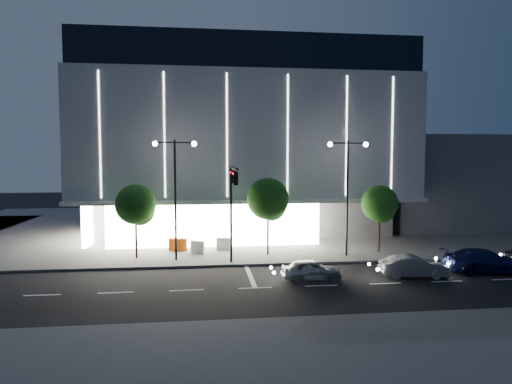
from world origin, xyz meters
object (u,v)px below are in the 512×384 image
at_px(car_second, 414,266).
at_px(street_lamp_east, 348,180).
at_px(barrier_c, 176,244).
at_px(traffic_mast, 232,197).
at_px(tree_right, 380,206).
at_px(street_lamp_west, 175,181).
at_px(tree_left, 136,207).
at_px(barrier_b, 198,247).
at_px(car_lead, 311,270).
at_px(barrier_a, 180,245).
at_px(tree_mid, 268,201).
at_px(barrier_d, 223,244).
at_px(car_third, 485,261).

bearing_deg(car_second, street_lamp_east, 27.22).
distance_m(street_lamp_east, barrier_c, 14.66).
height_order(traffic_mast, tree_right, traffic_mast).
relative_size(traffic_mast, tree_right, 1.28).
bearing_deg(street_lamp_west, car_second, -22.17).
relative_size(tree_left, car_second, 1.34).
relative_size(traffic_mast, barrier_c, 6.43).
bearing_deg(barrier_b, car_lead, -24.10).
xyz_separation_m(barrier_a, barrier_b, (1.42, -1.08, 0.00)).
xyz_separation_m(street_lamp_east, barrier_a, (-12.86, 3.20, -5.31)).
distance_m(traffic_mast, tree_mid, 4.82).
relative_size(barrier_c, barrier_d, 1.00).
relative_size(street_lamp_west, car_second, 2.11).
bearing_deg(traffic_mast, barrier_c, 124.51).
relative_size(street_lamp_east, tree_right, 1.63).
height_order(car_lead, car_second, car_second).
bearing_deg(tree_left, traffic_mast, -27.84).
xyz_separation_m(street_lamp_west, car_lead, (8.72, -6.13, -5.31)).
bearing_deg(tree_right, street_lamp_west, -176.36).
relative_size(tree_left, barrier_a, 5.20).
distance_m(tree_mid, tree_right, 9.01).
xyz_separation_m(tree_left, car_second, (18.37, -7.30, -3.33)).
bearing_deg(tree_left, barrier_d, 18.52).
distance_m(street_lamp_west, car_second, 17.44).
distance_m(barrier_a, barrier_b, 1.79).
relative_size(street_lamp_west, barrier_c, 8.18).
bearing_deg(barrier_a, traffic_mast, -66.94).
distance_m(tree_mid, car_second, 11.68).
height_order(tree_left, tree_right, tree_left).
height_order(barrier_b, barrier_c, same).
relative_size(street_lamp_west, barrier_a, 8.18).
distance_m(traffic_mast, tree_right, 12.63).
bearing_deg(tree_right, traffic_mast, -162.98).
distance_m(street_lamp_west, barrier_d, 7.20).
relative_size(street_lamp_east, car_third, 1.65).
xyz_separation_m(street_lamp_west, barrier_a, (0.14, 3.20, -5.31)).
xyz_separation_m(tree_left, barrier_a, (3.11, 2.18, -3.38)).
distance_m(car_lead, barrier_a, 12.67).
distance_m(traffic_mast, tree_left, 7.95).
bearing_deg(barrier_c, car_second, -20.22).
distance_m(street_lamp_east, car_lead, 9.17).
height_order(barrier_c, barrier_d, same).
bearing_deg(tree_right, street_lamp_east, -161.37).
bearing_deg(barrier_b, car_second, -6.31).
relative_size(street_lamp_west, tree_mid, 1.46).
bearing_deg(barrier_a, barrier_c, 132.58).
xyz_separation_m(car_lead, barrier_d, (-5.08, 9.36, 0.01)).
relative_size(tree_left, barrier_d, 5.20).
bearing_deg(tree_right, tree_mid, 180.00).
relative_size(tree_left, barrier_b, 5.20).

